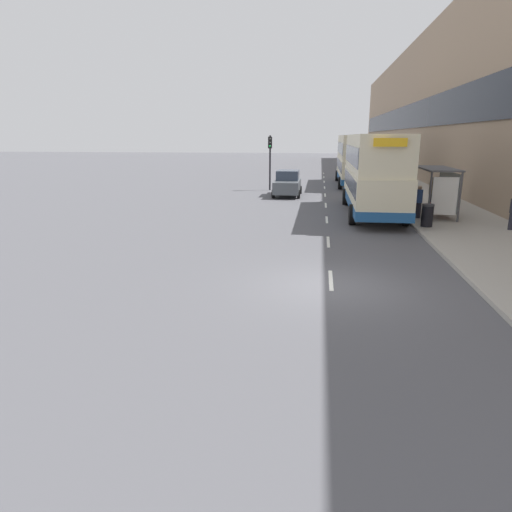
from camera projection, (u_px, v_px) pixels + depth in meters
name	position (u px, v px, depth m)	size (l,w,h in m)	color
ground_plane	(331.00, 286.00, 13.16)	(220.00, 220.00, 0.00)	#515156
pavement	(385.00, 176.00, 49.17)	(5.00, 93.00, 0.14)	#A39E93
terrace_facade	(429.00, 108.00, 46.88)	(3.10, 93.00, 14.04)	#9E846B
lane_mark_0	(331.00, 280.00, 13.70)	(0.12, 2.00, 0.01)	silver
lane_mark_1	(328.00, 242.00, 18.68)	(0.12, 2.00, 0.01)	silver
lane_mark_2	(327.00, 220.00, 23.66)	(0.12, 2.00, 0.01)	silver
lane_mark_3	(326.00, 205.00, 28.65)	(0.12, 2.00, 0.01)	silver
lane_mark_4	(325.00, 195.00, 33.63)	(0.12, 2.00, 0.01)	silver
lane_mark_5	(325.00, 188.00, 38.61)	(0.12, 2.00, 0.01)	silver
lane_mark_6	(324.00, 182.00, 43.59)	(0.12, 2.00, 0.01)	silver
lane_mark_7	(324.00, 177.00, 48.57)	(0.12, 2.00, 0.01)	silver
lane_mark_8	(324.00, 173.00, 53.56)	(0.12, 2.00, 0.01)	silver
bus_shelter	(441.00, 183.00, 23.49)	(1.60, 4.20, 2.48)	#4C4C51
double_decker_bus_near	(374.00, 173.00, 24.78)	(2.85, 10.67, 4.30)	beige
double_decker_bus_ahead	(354.00, 159.00, 40.06)	(2.85, 11.44, 4.30)	beige
car_0	(288.00, 183.00, 33.07)	(1.97, 4.40, 1.82)	#4C5156
pedestrian_1	(432.00, 193.00, 26.21)	(0.35, 0.35, 1.79)	#23232D
pedestrian_2	(456.00, 189.00, 28.52)	(0.34, 0.34, 1.74)	#23232D
pedestrian_3	(419.00, 201.00, 23.20)	(0.33, 0.33, 1.65)	#23232D
pedestrian_4	(447.00, 191.00, 27.85)	(0.33, 0.33, 1.65)	#23232D
litter_bin	(427.00, 215.00, 21.04)	(0.55, 0.55, 1.05)	black
traffic_light_far_kerb	(270.00, 153.00, 36.05)	(0.30, 0.32, 4.28)	black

